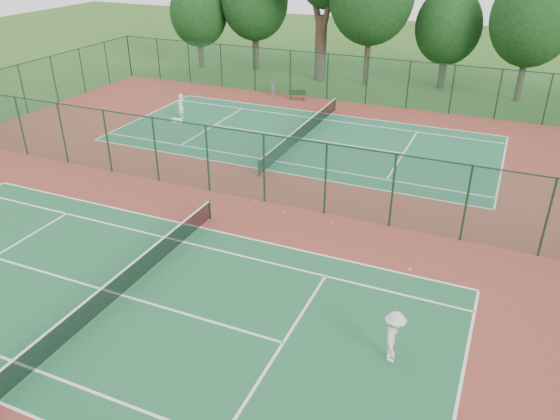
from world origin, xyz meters
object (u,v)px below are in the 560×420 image
at_px(player_near, 394,337).
at_px(kit_bag, 177,120).
at_px(trash_bin, 273,89).
at_px(player_far, 181,107).
at_px(bench, 297,94).

height_order(player_near, kit_bag, player_near).
xyz_separation_m(player_near, trash_bin, (-15.67, 25.93, -0.44)).
bearing_deg(trash_bin, player_near, -58.85).
height_order(player_near, trash_bin, player_near).
bearing_deg(trash_bin, player_far, -111.14).
bearing_deg(bench, kit_bag, -143.89).
bearing_deg(player_near, trash_bin, 23.79).
distance_m(player_far, bench, 9.47).
distance_m(player_near, bench, 28.56).
bearing_deg(bench, player_far, -146.66).
distance_m(player_far, trash_bin, 8.95).
height_order(player_near, bench, player_near).
bearing_deg(player_far, kit_bag, 1.88).
height_order(trash_bin, kit_bag, trash_bin).
relative_size(player_far, kit_bag, 2.51).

